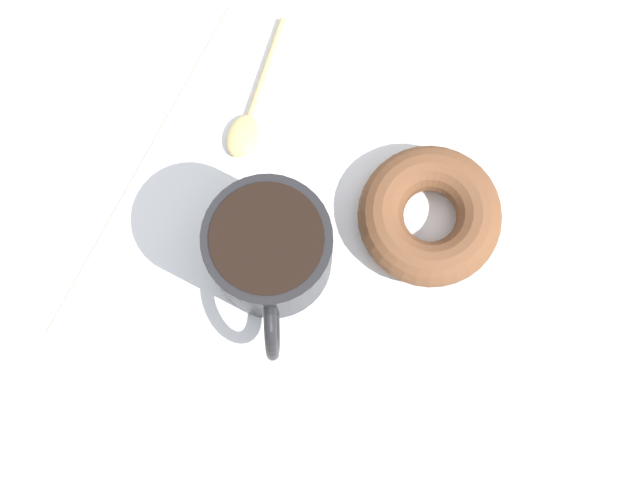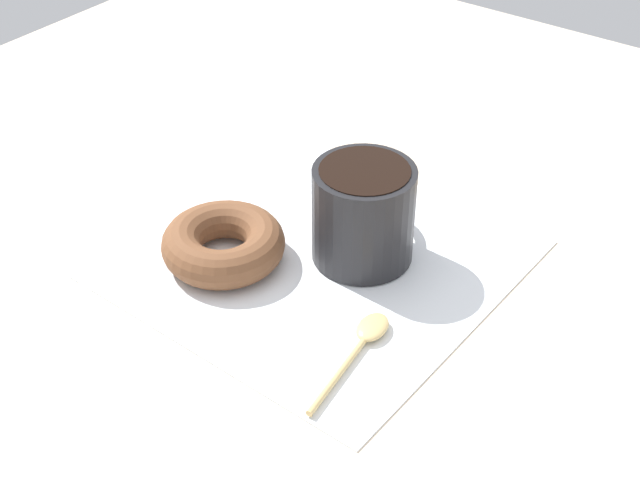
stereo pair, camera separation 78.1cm
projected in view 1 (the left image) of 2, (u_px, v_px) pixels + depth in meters
ground_plane at (326, 263)px, 70.41cm from camera, size 120.00×120.00×2.00cm
napkin at (320, 245)px, 69.51cm from camera, size 32.36×32.36×0.30cm
coffee_cup at (270, 252)px, 64.48cm from camera, size 11.90×9.10×9.10cm
donut at (430, 216)px, 67.99cm from camera, size 11.07×11.07×3.53cm
spoon at (249, 118)px, 70.90cm from camera, size 12.40×3.05×0.90cm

